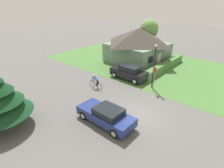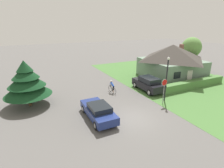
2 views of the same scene
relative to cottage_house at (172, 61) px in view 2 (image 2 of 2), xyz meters
The scene contains 11 objects.
ground_plane 15.23m from the cottage_house, 146.07° to the right, with size 140.00×140.00×0.00m, color #5B5956.
grass_verge_right 5.12m from the cottage_house, 95.05° to the right, with size 16.00×36.00×0.01m, color #477538.
cottage_house is the anchor object (origin of this frame).
hedge_row 5.65m from the cottage_house, 99.79° to the right, with size 10.66×0.90×1.03m, color #4C7A3D.
sedan_left_lane 16.76m from the cottage_house, 155.16° to the right, with size 1.90×4.73×1.43m.
cyclist 11.61m from the cottage_house, 169.90° to the right, with size 0.44×1.79×1.55m.
parked_suv_right 7.80m from the cottage_house, 154.39° to the right, with size 2.05×4.57×1.77m.
stop_sign 10.59m from the cottage_house, 137.79° to the right, with size 0.67×0.07×2.67m.
street_lamp 9.77m from the cottage_house, 137.24° to the right, with size 0.28×0.28×4.86m.
conifer_tall_near 20.49m from the cottage_house, behind, with size 4.59×4.59×4.72m.
deciduous_tree_right 6.21m from the cottage_house, 14.77° to the left, with size 3.31×3.31×5.91m.
Camera 2 is at (-7.69, -11.49, 7.93)m, focal length 28.00 mm.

